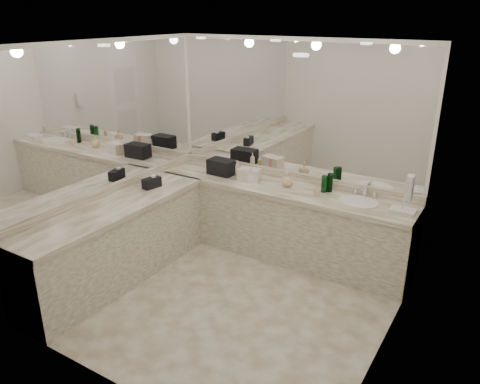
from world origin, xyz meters
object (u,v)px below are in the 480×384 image
Objects in this scene: cream_cosmetic_case at (250,175)px; hand_towel at (403,211)px; soap_bottle_a at (237,168)px; soap_bottle_c at (287,179)px; sink at (358,203)px; black_toiletry_bag at (222,167)px; soap_bottle_b at (251,175)px; wall_phone at (410,188)px.

cream_cosmetic_case reaches higher than hand_towel.
soap_bottle_c is at bearing -4.00° from soap_bottle_a.
sink is 2.32× the size of soap_bottle_a.
black_toiletry_bag is 0.20m from soap_bottle_a.
hand_towel is 1.37× the size of soap_bottle_b.
black_toiletry_bag reaches higher than cream_cosmetic_case.
soap_bottle_b is (-1.95, 0.44, -0.36)m from wall_phone.
wall_phone is 2.08m from cream_cosmetic_case.
wall_phone is at bearing -75.31° from hand_towel.
sink is at bearing -0.05° from black_toiletry_bag.
black_toiletry_bag is at bearing 165.71° from cream_cosmetic_case.
soap_bottle_b reaches higher than sink.
wall_phone is 2.50m from black_toiletry_bag.
cream_cosmetic_case is 0.49m from soap_bottle_c.
wall_phone reaches higher than soap_bottle_b.
soap_bottle_c reaches higher than hand_towel.
sink is at bearing -2.75° from soap_bottle_c.
cream_cosmetic_case is at bearing -24.22° from soap_bottle_a.
cream_cosmetic_case is 1.45× the size of soap_bottle_b.
soap_bottle_a is (-2.24, 0.59, -0.36)m from wall_phone.
wall_phone is 0.64m from hand_towel.
soap_bottle_b is at bearing -54.37° from cream_cosmetic_case.
soap_bottle_c is (0.74, -0.05, -0.01)m from soap_bottle_a.
sink is 1.73× the size of hand_towel.
black_toiletry_bag is at bearing 168.29° from wall_phone.
cream_cosmetic_case is 1.43× the size of soap_bottle_a.
hand_towel is 1.34× the size of soap_bottle_a.
soap_bottle_b is at bearing -167.22° from soap_bottle_c.
soap_bottle_c is at bearing 176.42° from hand_towel.
soap_bottle_c reaches higher than cream_cosmetic_case.
soap_bottle_b reaches higher than hand_towel.
soap_bottle_a is at bearing 176.27° from hand_towel.
black_toiletry_bag reaches higher than soap_bottle_a.
wall_phone is 1.36× the size of soap_bottle_c.
black_toiletry_bag is 2.30m from hand_towel.
black_toiletry_bag reaches higher than hand_towel.
hand_towel is at bearing -5.12° from sink.
soap_bottle_b is (0.04, -0.04, 0.02)m from cream_cosmetic_case.
hand_towel is (2.30, -0.05, -0.07)m from black_toiletry_bag.
black_toiletry_bag is (-2.42, 0.50, -0.35)m from wall_phone.
cream_cosmetic_case is 0.06m from soap_bottle_b.
wall_phone is at bearing -14.87° from soap_bottle_a.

